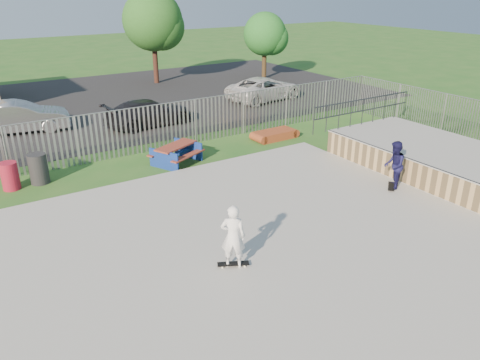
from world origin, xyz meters
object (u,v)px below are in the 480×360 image
car_silver (19,117)px  tree_mid (153,21)px  skater_navy (394,165)px  skater_white (233,237)px  picnic_table (176,154)px  trash_bin_red (10,176)px  trash_bin_grey (38,169)px  funbox (275,135)px  car_dark (149,113)px  tree_right (265,34)px  car_white (265,89)px

car_silver → tree_mid: tree_mid is taller
skater_navy → skater_white: 7.30m
picnic_table → car_silver: (-4.53, 7.92, 0.38)m
car_silver → skater_white: 15.87m
trash_bin_red → car_silver: bearing=78.1°
picnic_table → trash_bin_grey: trash_bin_grey is taller
funbox → trash_bin_red: 11.31m
picnic_table → funbox: size_ratio=1.20×
funbox → tree_mid: tree_mid is taller
car_dark → car_silver: bearing=64.0°
tree_mid → tree_right: tree_mid is taller
trash_bin_red → car_silver: car_silver is taller
skater_navy → car_silver: bearing=-96.1°
trash_bin_grey → car_white: 15.76m
car_white → tree_mid: bearing=12.8°
trash_bin_red → skater_white: size_ratio=0.59×
funbox → car_dark: car_dark is taller
car_silver → skater_navy: skater_navy is taller
tree_right → skater_navy: tree_right is taller
trash_bin_grey → car_silver: 7.09m
picnic_table → skater_white: skater_white is taller
trash_bin_red → skater_navy: 13.36m
trash_bin_red → car_dark: 8.68m
picnic_table → skater_navy: (5.07, -6.60, 0.60)m
tree_right → picnic_table: bearing=-136.3°
trash_bin_grey → skater_white: size_ratio=0.66×
tree_mid → skater_navy: 22.62m
picnic_table → car_white: bearing=12.1°
car_white → car_dark: bearing=91.0°
trash_bin_grey → tree_mid: 18.90m
car_silver → skater_white: size_ratio=2.71×
picnic_table → trash_bin_grey: bearing=145.5°
picnic_table → skater_navy: skater_navy is taller
car_dark → skater_white: skater_white is taller
trash_bin_red → tree_right: tree_right is taller
trash_bin_grey → tree_right: size_ratio=0.23×
car_dark → tree_right: 14.56m
picnic_table → funbox: (5.28, 0.47, -0.21)m
funbox → skater_navy: skater_navy is taller
skater_white → trash_bin_red: bearing=-28.7°
car_silver → skater_white: (2.39, -15.68, 0.22)m
tree_right → skater_white: bearing=-127.1°
picnic_table → car_silver: bearing=94.9°
picnic_table → tree_mid: bearing=44.5°
picnic_table → tree_mid: tree_mid is taller
tree_mid → trash_bin_grey: bearing=-126.5°
funbox → car_white: (4.13, 6.62, 0.53)m
car_silver → skater_white: bearing=-160.4°
tree_mid → tree_right: 8.16m
trash_bin_grey → car_dark: (6.25, 4.79, 0.12)m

